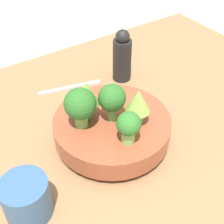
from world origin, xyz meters
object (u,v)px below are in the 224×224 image
at_px(pepper_mill, 122,57).
at_px(fork, 70,88).
at_px(bowl, 112,128).
at_px(cup, 27,198).

distance_m(pepper_mill, fork, 0.16).
height_order(pepper_mill, fork, pepper_mill).
xyz_separation_m(bowl, fork, (-0.01, -0.22, -0.03)).
relative_size(cup, pepper_mill, 0.57).
relative_size(bowl, fork, 1.51).
height_order(cup, fork, cup).
bearing_deg(cup, bowl, -163.14).
height_order(bowl, fork, bowl).
distance_m(bowl, cup, 0.23).
distance_m(bowl, pepper_mill, 0.24).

